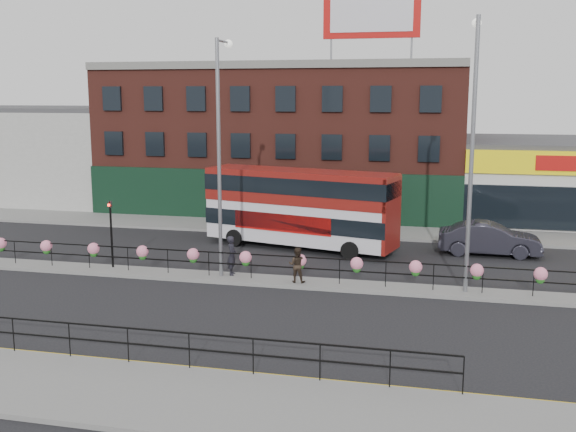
% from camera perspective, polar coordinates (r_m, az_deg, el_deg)
% --- Properties ---
extents(ground, '(120.00, 120.00, 0.00)m').
position_cam_1_polar(ground, '(30.19, -1.30, -5.67)').
color(ground, black).
rests_on(ground, ground).
extents(south_pavement, '(60.00, 4.00, 0.15)m').
position_cam_1_polar(south_pavement, '(19.49, -10.42, -14.86)').
color(south_pavement, slate).
rests_on(south_pavement, ground).
extents(north_pavement, '(60.00, 4.00, 0.15)m').
position_cam_1_polar(north_pavement, '(41.58, 2.82, -1.13)').
color(north_pavement, slate).
rests_on(north_pavement, ground).
extents(median, '(60.00, 1.60, 0.15)m').
position_cam_1_polar(median, '(30.17, -1.30, -5.53)').
color(median, slate).
rests_on(median, ground).
extents(yellow_line_inner, '(60.00, 0.10, 0.01)m').
position_cam_1_polar(yellow_line_inner, '(21.46, -7.92, -12.56)').
color(yellow_line_inner, gold).
rests_on(yellow_line_inner, ground).
extents(yellow_line_outer, '(60.00, 0.10, 0.01)m').
position_cam_1_polar(yellow_line_outer, '(21.30, -8.09, -12.74)').
color(yellow_line_outer, gold).
rests_on(yellow_line_outer, ground).
extents(brick_building, '(25.00, 12.21, 10.30)m').
position_cam_1_polar(brick_building, '(49.47, -0.05, 6.62)').
color(brick_building, brown).
rests_on(brick_building, ground).
extents(warehouse_west, '(15.50, 12.00, 7.30)m').
position_cam_1_polar(warehouse_west, '(57.70, -20.10, 5.05)').
color(warehouse_west, '#A4A49F').
rests_on(warehouse_west, ground).
extents(billboard, '(6.00, 0.29, 4.40)m').
position_cam_1_polar(billboard, '(43.63, 7.09, 16.64)').
color(billboard, '#AD0E0B').
rests_on(billboard, brick_building).
extents(median_railing, '(30.04, 0.56, 1.23)m').
position_cam_1_polar(median_railing, '(29.92, -1.31, -3.74)').
color(median_railing, black).
rests_on(median_railing, median).
extents(south_railing, '(20.04, 0.05, 1.12)m').
position_cam_1_polar(south_railing, '(21.54, -13.42, -9.93)').
color(south_railing, black).
rests_on(south_railing, south_pavement).
extents(double_decker_bus, '(10.86, 4.95, 4.28)m').
position_cam_1_polar(double_decker_bus, '(36.28, 1.07, 1.29)').
color(double_decker_bus, silver).
rests_on(double_decker_bus, ground).
extents(car, '(1.96, 5.25, 1.71)m').
position_cam_1_polar(car, '(36.66, 16.69, -1.87)').
color(car, '#272731').
rests_on(car, ground).
extents(pedestrian_a, '(0.82, 0.67, 1.80)m').
position_cam_1_polar(pedestrian_a, '(30.83, -4.77, -3.35)').
color(pedestrian_a, black).
rests_on(pedestrian_a, median).
extents(pedestrian_b, '(0.79, 0.63, 1.56)m').
position_cam_1_polar(pedestrian_b, '(29.55, 0.77, -4.15)').
color(pedestrian_b, black).
rests_on(pedestrian_b, median).
extents(lamp_column_west, '(0.38, 1.85, 10.57)m').
position_cam_1_polar(lamp_column_west, '(30.14, -5.72, 6.65)').
color(lamp_column_west, slate).
rests_on(lamp_column_west, median).
extents(lamp_column_east, '(0.40, 1.97, 11.24)m').
position_cam_1_polar(lamp_column_east, '(28.52, 15.37, 6.93)').
color(lamp_column_east, slate).
rests_on(lamp_column_east, median).
extents(traffic_light_median, '(0.15, 0.28, 3.65)m').
position_cam_1_polar(traffic_light_median, '(32.85, -14.78, -0.28)').
color(traffic_light_median, black).
rests_on(traffic_light_median, median).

